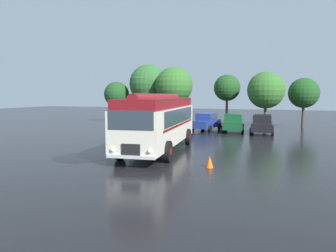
# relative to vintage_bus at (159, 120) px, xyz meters

# --- Properties ---
(ground_plane) EXTENTS (120.00, 120.00, 0.00)m
(ground_plane) POSITION_rel_vintage_bus_xyz_m (-0.83, -0.18, -1.89)
(ground_plane) COLOR black
(vintage_bus) EXTENTS (3.94, 10.35, 3.49)m
(vintage_bus) POSITION_rel_vintage_bus_xyz_m (0.00, 0.00, 0.00)
(vintage_bus) COLOR silver
(vintage_bus) RESTS_ON ground
(car_near_left) EXTENTS (2.19, 4.31, 1.66)m
(car_near_left) POSITION_rel_vintage_bus_xyz_m (-3.24, 11.43, -1.05)
(car_near_left) COLOR #144C28
(car_near_left) RESTS_ON ground
(car_mid_left) EXTENTS (2.32, 4.37, 1.66)m
(car_mid_left) POSITION_rel_vintage_bus_xyz_m (-0.37, 12.38, -1.05)
(car_mid_left) COLOR navy
(car_mid_left) RESTS_ON ground
(car_mid_right) EXTENTS (2.41, 4.40, 1.66)m
(car_mid_right) POSITION_rel_vintage_bus_xyz_m (2.23, 12.28, -1.05)
(car_mid_right) COLOR #144C28
(car_mid_right) RESTS_ON ground
(car_far_right) EXTENTS (2.19, 4.31, 1.66)m
(car_far_right) POSITION_rel_vintage_bus_xyz_m (4.91, 11.57, -1.05)
(car_far_right) COLOR black
(car_far_right) RESTS_ON ground
(tree_far_left) EXTENTS (3.08, 3.08, 5.01)m
(tree_far_left) POSITION_rel_vintage_bus_xyz_m (-13.22, 17.35, 1.52)
(tree_far_left) COLOR #4C3823
(tree_far_left) RESTS_ON ground
(tree_left_of_centre) EXTENTS (4.70, 4.67, 7.06)m
(tree_left_of_centre) POSITION_rel_vintage_bus_xyz_m (-8.97, 17.99, 2.80)
(tree_left_of_centre) COLOR #4C3823
(tree_left_of_centre) RESTS_ON ground
(tree_centre) EXTENTS (4.24, 4.24, 6.54)m
(tree_centre) POSITION_rel_vintage_bus_xyz_m (-5.29, 16.69, 2.62)
(tree_centre) COLOR #4C3823
(tree_centre) RESTS_ON ground
(tree_right_of_centre) EXTENTS (2.95, 2.95, 5.66)m
(tree_right_of_centre) POSITION_rel_vintage_bus_xyz_m (0.35, 18.64, 2.24)
(tree_right_of_centre) COLOR #4C3823
(tree_right_of_centre) RESTS_ON ground
(tree_far_right) EXTENTS (3.76, 3.76, 5.76)m
(tree_far_right) POSITION_rel_vintage_bus_xyz_m (4.59, 16.78, 1.98)
(tree_far_right) COLOR #4C3823
(tree_far_right) RESTS_ON ground
(tree_extra_right) EXTENTS (3.11, 3.11, 5.15)m
(tree_extra_right) POSITION_rel_vintage_bus_xyz_m (8.24, 18.66, 1.65)
(tree_extra_right) COLOR #4C3823
(tree_extra_right) RESTS_ON ground
(traffic_cone) EXTENTS (0.36, 0.36, 0.55)m
(traffic_cone) POSITION_rel_vintage_bus_xyz_m (4.02, -3.28, -1.62)
(traffic_cone) COLOR orange
(traffic_cone) RESTS_ON ground
(puddle_patch) EXTENTS (3.01, 3.01, 0.01)m
(puddle_patch) POSITION_rel_vintage_bus_xyz_m (-3.11, -3.50, -1.89)
(puddle_patch) COLOR black
(puddle_patch) RESTS_ON ground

